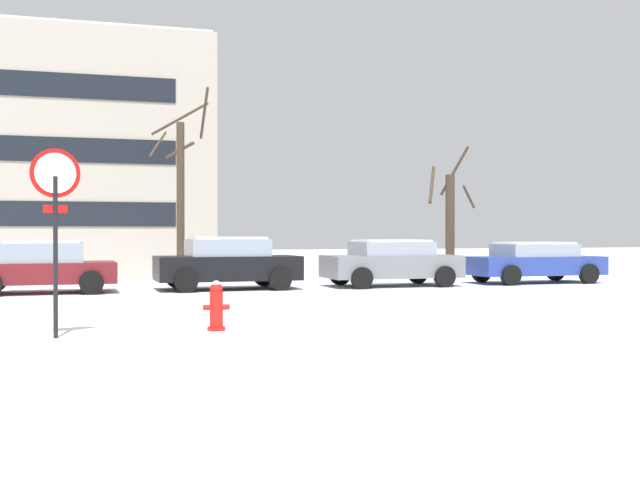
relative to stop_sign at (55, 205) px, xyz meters
The scene contains 11 objects.
ground_plane 3.19m from the stop_sign, 42.24° to the left, with size 120.00×120.00×0.00m, color white.
road_surface 5.46m from the stop_sign, 69.10° to the left, with size 80.00×8.17×0.00m.
stop_sign is the anchor object (origin of this frame).
fire_hydrant 3.02m from the stop_sign, ahead, with size 0.44×0.30×0.83m.
parked_car_maroon 9.85m from the stop_sign, 93.88° to the left, with size 3.87×2.20×1.41m.
parked_car_black 10.74m from the stop_sign, 65.82° to the left, with size 4.09×2.18×1.51m.
parked_car_gray 13.54m from the stop_sign, 45.81° to the left, with size 4.11×2.18×1.41m.
parked_car_blue 17.48m from the stop_sign, 34.17° to the left, with size 4.41×2.11×1.33m.
tree_far_mid 13.85m from the stop_sign, 75.46° to the left, with size 2.12×1.89×6.31m.
tree_far_left 17.69m from the stop_sign, 44.32° to the left, with size 1.92×1.91×4.68m.
building_far_left 22.51m from the stop_sign, 96.60° to the left, with size 15.72×10.13×9.35m.
Camera 1 is at (-1.38, -14.46, 1.62)m, focal length 44.51 mm.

